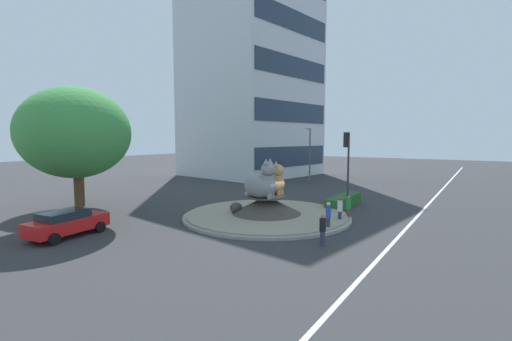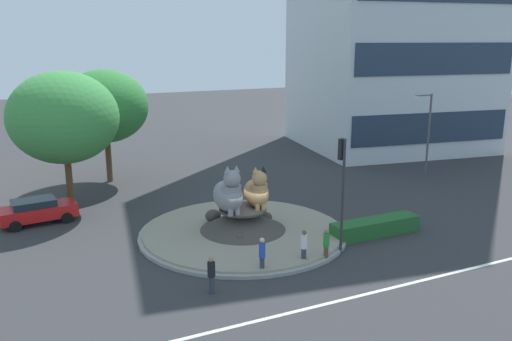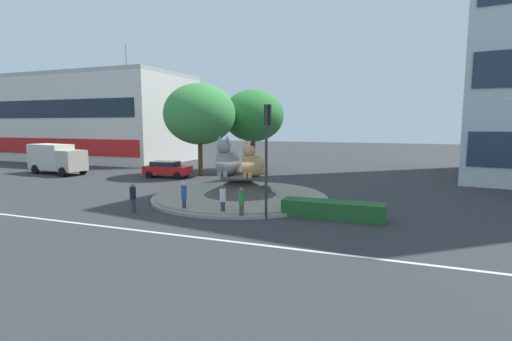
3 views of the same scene
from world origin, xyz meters
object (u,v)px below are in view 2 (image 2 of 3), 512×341
Objects in this scene: cat_statue_grey at (229,194)px; pedestrian_black_shirt at (211,274)px; cat_statue_calico at (257,191)px; sedan_on_far_lane at (37,210)px; pedestrian_white_shirt at (304,246)px; traffic_light_mast at (342,176)px; pedestrian_blue_shirt at (262,254)px; streetlight_arm at (427,131)px; second_tree_near_tower at (105,106)px; broadleaf_tree_behind_island at (64,118)px; pedestrian_green_shirt at (326,244)px.

cat_statue_grey is 1.66× the size of pedestrian_black_shirt.
pedestrian_black_shirt is (-4.89, -5.84, -1.52)m from cat_statue_calico.
sedan_on_far_lane is at bearing 175.20° from pedestrian_black_shirt.
pedestrian_white_shirt is at bearing 69.43° from pedestrian_black_shirt.
traffic_light_mast is 5.62m from pedestrian_blue_shirt.
sedan_on_far_lane is at bearing 16.47° from pedestrian_white_shirt.
traffic_light_mast is at bearing -45.91° from sedan_on_far_lane.
sedan_on_far_lane is at bearing -3.34° from streetlight_arm.
traffic_light_mast is at bearing -107.61° from pedestrian_white_shirt.
streetlight_arm is at bearing -23.71° from second_tree_near_tower.
cat_statue_calico is 7.77m from pedestrian_black_shirt.
second_tree_near_tower is at bearing -92.40° from pedestrian_blue_shirt.
pedestrian_blue_shirt is at bearing 28.55° from streetlight_arm.
second_tree_near_tower is 4.91× the size of pedestrian_white_shirt.
broadleaf_tree_behind_island is at bearing 5.37° from pedestrian_white_shirt.
broadleaf_tree_behind_island is at bearing 43.02° from sedan_on_far_lane.
pedestrian_green_shirt is at bearing 21.84° from cat_statue_calico.
cat_statue_calico is 5.64m from pedestrian_blue_shirt.
broadleaf_tree_behind_island is 1.32× the size of streetlight_arm.
streetlight_arm is (18.37, 5.03, 1.36)m from cat_statue_grey.
sedan_on_far_lane is (-5.54, -7.83, -4.98)m from second_tree_near_tower.
streetlight_arm is (25.64, -4.42, -2.00)m from broadleaf_tree_behind_island.
streetlight_arm is at bearing -164.59° from pedestrian_blue_shirt.
sedan_on_far_lane is at bearing 48.33° from traffic_light_mast.
cat_statue_grey is at bearing -75.39° from second_tree_near_tower.
streetlight_arm is (14.08, 9.37, -0.22)m from traffic_light_mast.
streetlight_arm is at bearing -9.78° from broadleaf_tree_behind_island.
pedestrian_black_shirt is at bearing 134.52° from pedestrian_green_shirt.
pedestrian_black_shirt is 0.37× the size of sedan_on_far_lane.
sedan_on_far_lane is (-27.77, 1.93, -3.06)m from streetlight_arm.
traffic_light_mast is 18.08m from broadleaf_tree_behind_island.
pedestrian_white_shirt is (-16.42, -9.78, -2.92)m from streetlight_arm.
pedestrian_blue_shirt is at bearing 75.13° from pedestrian_black_shirt.
streetlight_arm is at bearing 113.15° from cat_statue_calico.
cat_statue_grey is 1.76m from cat_statue_calico.
pedestrian_green_shirt is (1.37, -5.08, -1.50)m from cat_statue_calico.
second_tree_near_tower is 5.09× the size of pedestrian_green_shirt.
traffic_light_mast reaches higher than pedestrian_white_shirt.
pedestrian_black_shirt is at bearing -33.18° from cat_statue_calico.
broadleaf_tree_behind_island is at bearing 73.35° from pedestrian_green_shirt.
pedestrian_green_shirt is (3.47, -0.04, -0.06)m from pedestrian_blue_shirt.
traffic_light_mast is 3.54× the size of pedestrian_green_shirt.
second_tree_near_tower is at bearing 56.99° from pedestrian_green_shirt.
pedestrian_white_shirt is 16.32m from sedan_on_far_lane.
pedestrian_white_shirt is at bearing -73.45° from second_tree_near_tower.
pedestrian_blue_shirt is at bearing 94.59° from traffic_light_mast.
traffic_light_mast is at bearing 34.29° from streetlight_arm.
pedestrian_black_shirt is at bearing 3.70° from pedestrian_blue_shirt.
second_tree_near_tower is at bearing -23.07° from streetlight_arm.
broadleaf_tree_behind_island is 1.03× the size of second_tree_near_tower.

